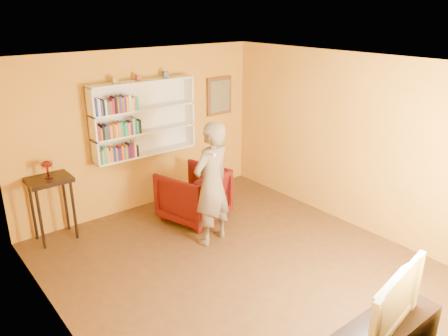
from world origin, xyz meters
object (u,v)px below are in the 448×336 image
Objects in this scene: person at (212,184)px; console_table at (50,189)px; bookshelf at (142,118)px; ruby_lustre at (47,166)px; television at (385,299)px; armchair at (193,195)px.

console_table is at bearing -51.89° from person.
bookshelf is 1.81× the size of console_table.
television is at bearing -71.20° from ruby_lustre.
person reaches higher than television.
person is (-0.21, -0.78, 0.49)m from armchair.
ruby_lustre is 0.27× the size of armchair.
ruby_lustre is at bearing 99.33° from television.
armchair is (0.36, -0.91, -1.16)m from bookshelf.
ruby_lustre is 0.24× the size of television.
ruby_lustre is 2.27m from armchair.
bookshelf reaches higher than console_table.
armchair is at bearing 73.25° from television.
ruby_lustre reaches higher than armchair.
person reaches higher than armchair.
television is at bearing -71.20° from console_table.
armchair is 3.80m from television.
console_table is (-1.66, -0.16, -0.77)m from bookshelf.
console_table is 2.36m from person.
television is (-0.48, -3.75, 0.40)m from armchair.
bookshelf is 0.98× the size of person.
bookshelf is 1.83m from console_table.
armchair is at bearing -68.60° from bookshelf.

